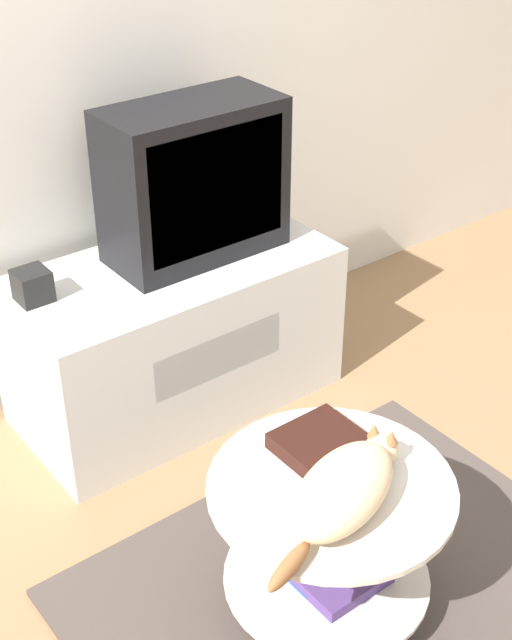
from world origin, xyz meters
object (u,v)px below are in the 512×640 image
object	(u,v)px
tv	(194,181)
speaker	(32,286)
dvd_box	(318,442)
cat	(345,489)

from	to	relation	value
tv	speaker	xyz separation A→B (m)	(-0.61, 0.04, -0.22)
tv	dvd_box	xyz separation A→B (m)	(-0.28, -0.99, -0.35)
tv	speaker	distance (m)	0.65
tv	cat	world-z (taller)	tv
dvd_box	cat	xyz separation A→B (m)	(-0.10, -0.21, 0.04)
speaker	dvd_box	distance (m)	1.09
speaker	cat	world-z (taller)	speaker
dvd_box	cat	bearing A→B (deg)	-115.36
dvd_box	cat	distance (m)	0.24
dvd_box	tv	bearing A→B (deg)	74.18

